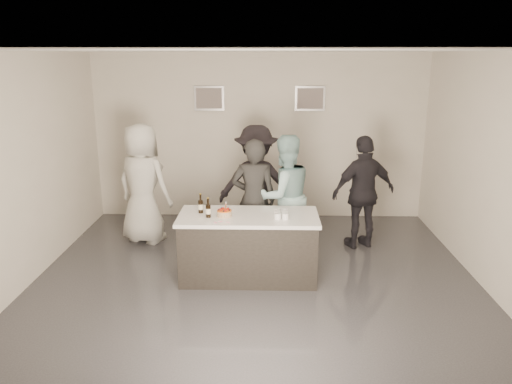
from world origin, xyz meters
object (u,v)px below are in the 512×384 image
Objects in this scene: person_main_black at (254,200)px; person_guest_back at (256,182)px; cake at (224,214)px; person_guest_left at (143,184)px; beer_bottle_b at (208,208)px; person_main_blue at (284,196)px; person_guest_right at (364,192)px; beer_bottle_a at (201,203)px; bar_counter at (249,247)px.

person_guest_back is (0.01, 0.88, 0.04)m from person_main_black.
person_guest_left is (-1.43, 1.42, 0.03)m from cake.
beer_bottle_b is 0.14× the size of person_guest_back.
person_main_black is 0.98× the size of person_main_blue.
person_guest_left reaches higher than person_guest_right.
person_guest_left reaches higher than person_main_blue.
person_guest_right is (2.06, 1.26, -0.05)m from cake.
person_main_black reaches higher than beer_bottle_b.
person_main_blue is at bearing 43.18° from beer_bottle_b.
person_main_blue is at bearing 48.20° from cake.
beer_bottle_a is at bearing 123.11° from beer_bottle_b.
bar_counter is 2.16m from person_guest_right.
person_main_black is at bearing -6.97° from person_main_blue.
person_main_black is 0.47m from person_main_blue.
person_guest_right is (1.24, 0.35, -0.03)m from person_main_blue.
person_guest_right reaches higher than beer_bottle_b.
cake is (-0.31, -0.06, 0.49)m from bar_counter.
person_main_blue is 1.29m from person_guest_right.
bar_counter is 1.10m from person_main_blue.
bar_counter is at bearing 35.62° from person_main_blue.
bar_counter is 0.99× the size of person_guest_back.
person_main_black is (0.36, 0.78, -0.03)m from cake.
beer_bottle_a is 0.95m from person_main_black.
beer_bottle_a is 0.23m from beer_bottle_b.
person_guest_right is 0.95× the size of person_guest_back.
person_guest_right is at bearing 31.55° from cake.
beer_bottle_a is 0.15× the size of person_guest_right.
beer_bottle_b is 1.91m from person_guest_left.
beer_bottle_b is 1.80m from person_guest_back.
person_guest_left is 1.82m from person_guest_back.
person_main_black is at bearing -176.11° from person_guest_left.
person_main_black is 0.88m from person_guest_back.
beer_bottle_a is 1.69m from person_guest_left.
cake is at bearing -168.92° from bar_counter.
beer_bottle_a is 0.14× the size of person_main_black.
person_main_black is 1.76m from person_guest_right.
person_main_black is 0.96× the size of person_guest_back.
person_guest_back is at bearing 87.71° from bar_counter.
cake is at bearing 74.68° from person_guest_back.
person_guest_right is at bearing 34.58° from bar_counter.
cake is 1.23m from person_main_blue.
bar_counter is 7.15× the size of beer_bottle_a.
person_main_blue is at bearing 33.90° from beer_bottle_a.
person_guest_left is at bearing 130.64° from beer_bottle_a.
person_guest_left is (-1.22, 1.47, -0.06)m from beer_bottle_b.
beer_bottle_b is 1.41m from person_main_blue.
cake is 0.86m from person_main_black.
cake reaches higher than bar_counter.
beer_bottle_b is at bearing -168.23° from bar_counter.
person_guest_back is (0.38, 1.65, 0.00)m from cake.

